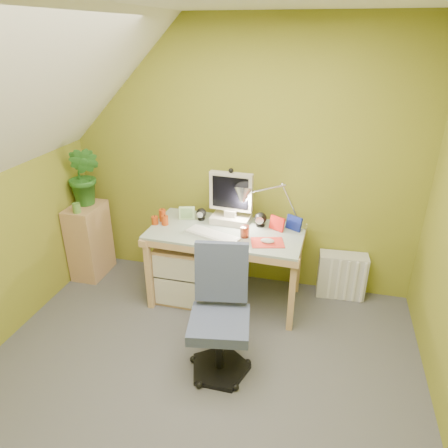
% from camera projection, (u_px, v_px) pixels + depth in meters
% --- Properties ---
extents(floor, '(3.20, 3.20, 0.01)m').
position_uv_depth(floor, '(188.00, 399.00, 2.79)').
color(floor, '#4D4D52').
rests_on(floor, ground).
extents(wall_back, '(3.20, 0.01, 2.40)m').
position_uv_depth(wall_back, '(241.00, 161.00, 3.68)').
color(wall_back, olive).
rests_on(wall_back, floor).
extents(desk, '(1.34, 0.70, 0.70)m').
position_uv_depth(desk, '(226.00, 266.00, 3.68)').
color(desk, tan).
rests_on(desk, floor).
extents(monitor, '(0.36, 0.22, 0.47)m').
position_uv_depth(monitor, '(231.00, 197.00, 3.58)').
color(monitor, beige).
rests_on(monitor, desk).
extents(speaker_left, '(0.11, 0.11, 0.11)m').
position_uv_depth(speaker_left, '(201.00, 214.00, 3.70)').
color(speaker_left, black).
rests_on(speaker_left, desk).
extents(speaker_right, '(0.12, 0.12, 0.13)m').
position_uv_depth(speaker_right, '(261.00, 219.00, 3.58)').
color(speaker_right, black).
rests_on(speaker_right, desk).
extents(keyboard, '(0.49, 0.30, 0.02)m').
position_uv_depth(keyboard, '(213.00, 235.00, 3.42)').
color(keyboard, silver).
rests_on(keyboard, desk).
extents(mousepad, '(0.30, 0.25, 0.01)m').
position_uv_depth(mousepad, '(267.00, 243.00, 3.32)').
color(mousepad, red).
rests_on(mousepad, desk).
extents(mouse, '(0.12, 0.09, 0.04)m').
position_uv_depth(mouse, '(267.00, 241.00, 3.31)').
color(mouse, silver).
rests_on(mouse, mousepad).
extents(amber_tumbler, '(0.08, 0.08, 0.10)m').
position_uv_depth(amber_tumbler, '(245.00, 232.00, 3.40)').
color(amber_tumbler, '#983016').
rests_on(amber_tumbler, desk).
extents(candle_cluster, '(0.15, 0.13, 0.11)m').
position_uv_depth(candle_cluster, '(161.00, 217.00, 3.65)').
color(candle_cluster, '#B03B0F').
rests_on(candle_cluster, desk).
extents(photo_frame_red, '(0.13, 0.08, 0.12)m').
position_uv_depth(photo_frame_red, '(277.00, 223.00, 3.51)').
color(photo_frame_red, red).
rests_on(photo_frame_red, desk).
extents(photo_frame_blue, '(0.14, 0.09, 0.12)m').
position_uv_depth(photo_frame_blue, '(294.00, 223.00, 3.52)').
color(photo_frame_blue, navy).
rests_on(photo_frame_blue, desk).
extents(photo_frame_green, '(0.14, 0.05, 0.12)m').
position_uv_depth(photo_frame_green, '(187.00, 213.00, 3.71)').
color(photo_frame_green, '#A7CE8E').
rests_on(photo_frame_green, desk).
extents(desk_lamp, '(0.61, 0.38, 0.60)m').
position_uv_depth(desk_lamp, '(283.00, 195.00, 3.46)').
color(desk_lamp, '#BCBCC1').
rests_on(desk_lamp, desk).
extents(side_ledge, '(0.27, 0.42, 0.74)m').
position_uv_depth(side_ledge, '(90.00, 241.00, 4.08)').
color(side_ledge, tan).
rests_on(side_ledge, floor).
extents(potted_plant, '(0.34, 0.28, 0.57)m').
position_uv_depth(potted_plant, '(84.00, 176.00, 3.84)').
color(potted_plant, '#296622').
rests_on(potted_plant, side_ledge).
extents(green_cup, '(0.08, 0.08, 0.09)m').
position_uv_depth(green_cup, '(77.00, 208.00, 3.77)').
color(green_cup, '#5A8F3B').
rests_on(green_cup, side_ledge).
extents(task_chair, '(0.54, 0.54, 0.85)m').
position_uv_depth(task_chair, '(219.00, 324.00, 2.84)').
color(task_chair, '#3C4663').
rests_on(task_chair, floor).
extents(radiator, '(0.44, 0.20, 0.43)m').
position_uv_depth(radiator, '(342.00, 275.00, 3.79)').
color(radiator, silver).
rests_on(radiator, floor).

